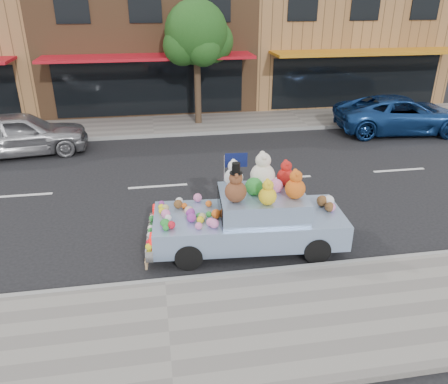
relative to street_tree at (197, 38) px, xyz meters
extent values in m
plane|color=black|center=(-2.03, -6.55, -3.69)|extent=(120.00, 120.00, 0.00)
cube|color=gray|center=(-2.03, -13.05, -3.63)|extent=(60.00, 3.00, 0.12)
cube|color=gray|center=(-2.03, -0.05, -3.63)|extent=(60.00, 3.00, 0.12)
cube|color=gray|center=(-2.03, -11.55, -3.63)|extent=(60.00, 0.12, 0.13)
cube|color=gray|center=(-2.03, -1.55, -3.63)|extent=(60.00, 0.12, 0.13)
cube|color=brown|center=(-2.03, 5.45, -0.19)|extent=(10.00, 8.00, 7.00)
cube|color=black|center=(-2.03, 1.43, -2.29)|extent=(8.50, 0.06, 2.40)
cube|color=#B4101C|center=(-2.03, 0.55, -0.79)|extent=(9.00, 1.80, 0.12)
cube|color=black|center=(-5.03, 1.43, 1.31)|extent=(1.40, 0.06, 1.60)
cube|color=black|center=(-2.03, 1.43, 1.31)|extent=(1.40, 0.06, 1.60)
cube|color=black|center=(0.97, 1.43, 1.31)|extent=(1.40, 0.06, 1.60)
cube|color=#9D6E42|center=(7.97, 5.45, -0.19)|extent=(10.00, 8.00, 7.00)
cube|color=black|center=(7.97, 1.43, -2.29)|extent=(8.50, 0.06, 2.40)
cube|color=orange|center=(7.97, 0.55, -0.79)|extent=(9.00, 1.80, 0.12)
cube|color=black|center=(4.97, 1.43, 1.31)|extent=(1.40, 0.06, 1.60)
cube|color=black|center=(7.97, 1.43, 1.31)|extent=(1.40, 0.06, 1.60)
cube|color=black|center=(10.97, 1.43, 1.31)|extent=(1.40, 0.06, 1.60)
cylinder|color=#38281C|center=(-0.03, -0.05, -2.09)|extent=(0.28, 0.28, 3.20)
sphere|color=#164012|center=(-0.03, -0.05, 0.23)|extent=(2.60, 2.60, 2.60)
sphere|color=#164012|center=(0.67, 0.25, -0.17)|extent=(1.80, 1.80, 1.80)
sphere|color=#164012|center=(-0.63, -0.25, -0.27)|extent=(1.60, 1.60, 1.60)
sphere|color=#164012|center=(0.17, -0.65, -0.37)|extent=(1.40, 1.40, 1.40)
sphere|color=#164012|center=(-0.33, 0.55, -0.07)|extent=(1.60, 1.60, 1.60)
imported|color=#A1A1A5|center=(-6.78, -2.79, -2.91)|extent=(4.82, 2.46, 1.57)
imported|color=navy|center=(8.24, -2.49, -2.94)|extent=(5.64, 3.03, 1.51)
cylinder|color=black|center=(1.30, -11.25, -3.39)|extent=(0.61, 0.24, 0.60)
cylinder|color=black|center=(1.41, -9.70, -3.39)|extent=(0.61, 0.24, 0.60)
cylinder|color=black|center=(-1.49, -11.05, -3.39)|extent=(0.61, 0.24, 0.60)
cylinder|color=black|center=(-1.38, -9.49, -3.39)|extent=(0.61, 0.24, 0.60)
cube|color=#88A3CC|center=(-0.04, -10.37, -3.14)|extent=(4.41, 2.01, 0.60)
cube|color=#88A3CC|center=(0.26, -10.39, -2.59)|extent=(2.00, 1.63, 0.50)
cube|color=silver|center=(-2.26, -10.21, -3.29)|extent=(0.29, 1.79, 0.26)
cube|color=red|center=(-2.26, -10.89, -2.97)|extent=(0.08, 0.28, 0.16)
cube|color=red|center=(-2.16, -9.54, -2.97)|extent=(0.08, 0.28, 0.16)
cube|color=black|center=(-0.69, -10.33, -2.59)|extent=(0.13, 1.30, 0.40)
sphere|color=brown|center=(-0.42, -10.70, -2.11)|extent=(0.47, 0.47, 0.47)
sphere|color=brown|center=(-0.42, -10.70, -1.80)|extent=(0.29, 0.29, 0.29)
sphere|color=brown|center=(-0.42, -10.80, -1.71)|extent=(0.11, 0.11, 0.11)
sphere|color=brown|center=(-0.42, -10.59, -1.71)|extent=(0.11, 0.11, 0.11)
cylinder|color=black|center=(-0.42, -10.70, -1.68)|extent=(0.28, 0.28, 0.02)
cylinder|color=black|center=(-0.42, -10.70, -1.57)|extent=(0.18, 0.18, 0.22)
sphere|color=beige|center=(0.33, -10.05, -2.06)|extent=(0.57, 0.57, 0.57)
sphere|color=beige|center=(0.33, -10.05, -1.69)|extent=(0.35, 0.35, 0.35)
sphere|color=beige|center=(0.33, -10.17, -1.58)|extent=(0.13, 0.13, 0.13)
sphere|color=beige|center=(0.33, -9.93, -1.58)|extent=(0.13, 0.13, 0.13)
sphere|color=#C65212|center=(0.88, -10.74, -2.12)|extent=(0.44, 0.44, 0.44)
sphere|color=#C65212|center=(0.88, -10.74, -1.84)|extent=(0.27, 0.27, 0.27)
sphere|color=#C65212|center=(0.88, -10.84, -1.75)|extent=(0.10, 0.10, 0.10)
sphere|color=#C65212|center=(0.88, -10.64, -1.75)|extent=(0.10, 0.10, 0.10)
sphere|color=#AD1712|center=(0.88, -10.04, -2.14)|extent=(0.41, 0.41, 0.41)
sphere|color=#AD1712|center=(0.88, -10.04, -1.87)|extent=(0.26, 0.26, 0.26)
sphere|color=#AD1712|center=(0.88, -10.13, -1.79)|extent=(0.10, 0.10, 0.10)
sphere|color=#AD1712|center=(0.88, -9.95, -1.79)|extent=(0.10, 0.10, 0.10)
sphere|color=white|center=(-0.31, -9.90, -2.12)|extent=(0.44, 0.44, 0.44)
sphere|color=white|center=(-0.31, -9.90, -1.84)|extent=(0.27, 0.27, 0.27)
sphere|color=white|center=(-0.31, -10.00, -1.75)|extent=(0.10, 0.10, 0.10)
sphere|color=white|center=(-0.31, -9.81, -1.75)|extent=(0.10, 0.10, 0.10)
sphere|color=yellow|center=(0.22, -10.94, -2.15)|extent=(0.38, 0.38, 0.38)
sphere|color=yellow|center=(0.22, -10.94, -1.90)|extent=(0.24, 0.24, 0.24)
sphere|color=yellow|center=(0.22, -11.03, -1.83)|extent=(0.09, 0.09, 0.09)
sphere|color=yellow|center=(0.22, -10.86, -1.83)|extent=(0.09, 0.09, 0.09)
sphere|color=#23802B|center=(0.06, -10.38, -2.16)|extent=(0.40, 0.40, 0.40)
sphere|color=#CB659A|center=(0.56, -10.37, -2.19)|extent=(0.32, 0.32, 0.32)
sphere|color=brown|center=(-1.60, -9.82, -2.74)|extent=(0.21, 0.21, 0.21)
sphere|color=#E85815|center=(-1.46, -9.86, -2.77)|extent=(0.14, 0.14, 0.14)
sphere|color=gold|center=(-1.99, -10.04, -2.77)|extent=(0.15, 0.15, 0.15)
sphere|color=tan|center=(-1.12, -10.49, -2.76)|extent=(0.17, 0.17, 0.17)
sphere|color=#832C86|center=(-1.98, -9.64, -2.78)|extent=(0.13, 0.13, 0.13)
sphere|color=#CB659A|center=(-1.91, -10.26, -2.74)|extent=(0.21, 0.21, 0.21)
sphere|color=#23802B|center=(-1.89, -10.19, -2.78)|extent=(0.14, 0.14, 0.14)
sphere|color=#CB659A|center=(-0.97, -10.79, -2.75)|extent=(0.20, 0.20, 0.20)
sphere|color=#CB659A|center=(-0.91, -10.87, -2.74)|extent=(0.21, 0.21, 0.21)
sphere|color=#23802B|center=(-1.94, -10.82, -2.78)|extent=(0.13, 0.13, 0.13)
sphere|color=red|center=(-1.81, -10.75, -2.76)|extent=(0.17, 0.17, 0.17)
sphere|color=#CB659A|center=(-1.11, -9.54, -2.74)|extent=(0.21, 0.21, 0.21)
sphere|color=#23802B|center=(-1.18, -10.40, -2.78)|extent=(0.13, 0.13, 0.13)
sphere|color=gold|center=(-1.18, -10.62, -2.76)|extent=(0.16, 0.16, 0.16)
sphere|color=silver|center=(-1.56, -9.62, -2.76)|extent=(0.17, 0.17, 0.17)
sphere|color=#832C86|center=(-1.97, -10.71, -2.76)|extent=(0.16, 0.16, 0.16)
sphere|color=#832C86|center=(-1.36, -10.29, -2.74)|extent=(0.21, 0.21, 0.21)
sphere|color=gold|center=(-1.99, -9.84, -2.77)|extent=(0.15, 0.15, 0.15)
sphere|color=#23802B|center=(-0.96, -10.37, -2.77)|extent=(0.14, 0.14, 0.14)
sphere|color=#832C86|center=(-1.36, -10.53, -2.74)|extent=(0.21, 0.21, 0.21)
sphere|color=silver|center=(-1.86, -10.41, -2.77)|extent=(0.15, 0.15, 0.15)
sphere|color=#23802B|center=(-1.94, -10.70, -2.74)|extent=(0.21, 0.21, 0.21)
sphere|color=#E85815|center=(-0.89, -9.85, -2.77)|extent=(0.15, 0.15, 0.15)
sphere|color=tan|center=(-1.90, -9.91, -2.76)|extent=(0.16, 0.16, 0.16)
sphere|color=#E85815|center=(-0.80, -10.45, -2.74)|extent=(0.21, 0.21, 0.21)
sphere|color=#CB659A|center=(-1.24, -10.88, -2.76)|extent=(0.16, 0.16, 0.16)
sphere|color=#D8A88C|center=(-1.39, -10.23, -2.72)|extent=(0.22, 0.22, 0.22)
sphere|color=#F7E6C4|center=(-2.22, -9.67, -3.10)|extent=(0.13, 0.13, 0.13)
sphere|color=#F7E6C4|center=(-2.26, -10.23, -3.09)|extent=(0.15, 0.15, 0.15)
sphere|color=red|center=(-2.30, -10.83, -3.09)|extent=(0.14, 0.14, 0.14)
sphere|color=gold|center=(-2.31, -11.01, -3.09)|extent=(0.15, 0.15, 0.15)
sphere|color=silver|center=(-2.28, -10.53, -3.09)|extent=(0.14, 0.14, 0.14)
sphere|color=#23802B|center=(-2.26, -10.31, -3.10)|extent=(0.13, 0.13, 0.13)
sphere|color=#23802B|center=(-2.22, -9.75, -3.09)|extent=(0.14, 0.14, 0.14)
sphere|color=brown|center=(1.74, -10.26, -2.71)|extent=(0.26, 0.26, 0.26)
sphere|color=brown|center=(1.81, -10.55, -2.73)|extent=(0.22, 0.22, 0.22)
sphere|color=#CB659A|center=(1.85, -10.55, -2.74)|extent=(0.21, 0.21, 0.21)
sphere|color=silver|center=(1.90, -10.27, -2.71)|extent=(0.26, 0.26, 0.26)
cylinder|color=#997A54|center=(-2.40, -11.05, -3.53)|extent=(0.06, 0.06, 0.17)
sphere|color=#997A54|center=(-2.40, -11.05, -3.43)|extent=(0.07, 0.07, 0.07)
cylinder|color=#997A54|center=(-2.39, -10.95, -3.53)|extent=(0.06, 0.06, 0.17)
sphere|color=#997A54|center=(-2.39, -10.95, -3.43)|extent=(0.07, 0.07, 0.07)
cylinder|color=#997A54|center=(-2.38, -10.84, -3.53)|extent=(0.06, 0.06, 0.17)
sphere|color=#997A54|center=(-2.38, -10.84, -3.43)|extent=(0.07, 0.07, 0.07)
cylinder|color=#997A54|center=(-2.37, -10.74, -3.53)|extent=(0.06, 0.06, 0.17)
sphere|color=#997A54|center=(-2.37, -10.74, -3.43)|extent=(0.07, 0.07, 0.07)
cylinder|color=#997A54|center=(-2.37, -10.63, -3.53)|extent=(0.06, 0.06, 0.17)
sphere|color=#997A54|center=(-2.37, -10.63, -3.43)|extent=(0.07, 0.07, 0.07)
cylinder|color=#997A54|center=(-2.36, -10.52, -3.53)|extent=(0.06, 0.06, 0.17)
sphere|color=#997A54|center=(-2.36, -10.52, -3.43)|extent=(0.07, 0.07, 0.07)
cylinder|color=#997A54|center=(-2.35, -10.42, -3.53)|extent=(0.06, 0.06, 0.17)
sphere|color=#997A54|center=(-2.35, -10.42, -3.43)|extent=(0.07, 0.07, 0.07)
cylinder|color=#997A54|center=(-2.34, -10.31, -3.53)|extent=(0.06, 0.06, 0.17)
sphere|color=#997A54|center=(-2.34, -10.31, -3.43)|extent=(0.07, 0.07, 0.07)
cylinder|color=#997A54|center=(-2.34, -10.21, -3.53)|extent=(0.06, 0.06, 0.17)
sphere|color=#997A54|center=(-2.34, -10.21, -3.43)|extent=(0.07, 0.07, 0.07)
cylinder|color=#997A54|center=(-2.33, -10.10, -3.53)|extent=(0.06, 0.06, 0.17)
sphere|color=#997A54|center=(-2.33, -10.10, -3.43)|extent=(0.07, 0.07, 0.07)
cylinder|color=#997A54|center=(-2.32, -10.00, -3.53)|extent=(0.06, 0.06, 0.17)
sphere|color=#997A54|center=(-2.32, -10.00, -3.43)|extent=(0.07, 0.07, 0.07)
cylinder|color=#997A54|center=(-2.31, -9.89, -3.53)|extent=(0.06, 0.06, 0.17)
sphere|color=#997A54|center=(-2.31, -9.89, -3.43)|extent=(0.07, 0.07, 0.07)
cylinder|color=#997A54|center=(-2.31, -9.78, -3.53)|extent=(0.06, 0.06, 0.17)
sphere|color=#997A54|center=(-2.31, -9.78, -3.43)|extent=(0.07, 0.07, 0.07)
cylinder|color=#997A54|center=(-2.30, -9.68, -3.53)|extent=(0.06, 0.06, 0.17)
sphere|color=#997A54|center=(-2.30, -9.68, -3.43)|extent=(0.07, 0.07, 0.07)
cylinder|color=#997A54|center=(-2.29, -9.57, -3.53)|extent=(0.06, 0.06, 0.17)
sphere|color=#997A54|center=(-2.29, -9.57, -3.43)|extent=(0.07, 0.07, 0.07)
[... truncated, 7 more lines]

